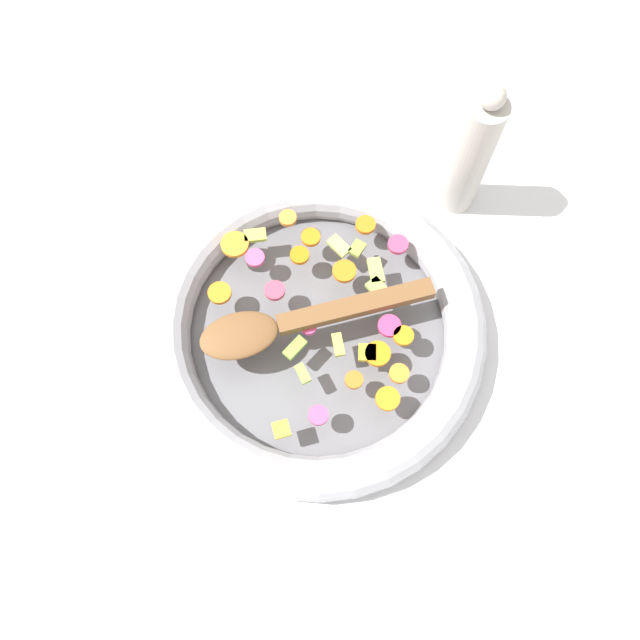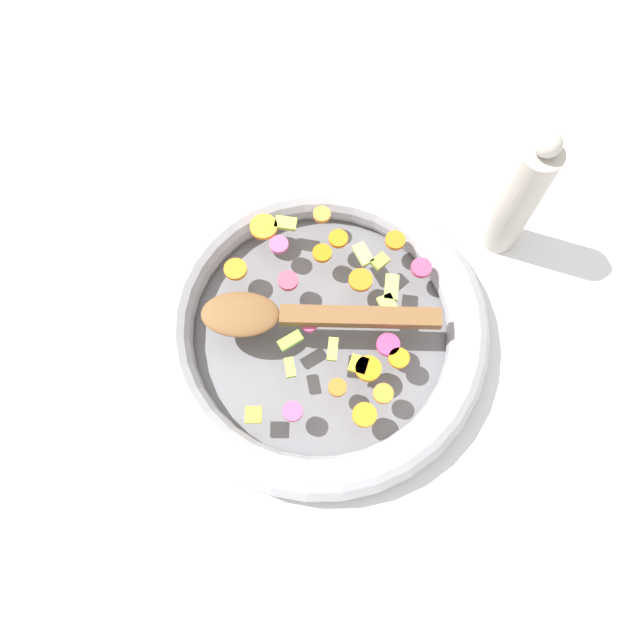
% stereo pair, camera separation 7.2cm
% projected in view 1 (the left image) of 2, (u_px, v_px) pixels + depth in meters
% --- Properties ---
extents(ground_plane, '(4.00, 4.00, 0.00)m').
position_uv_depth(ground_plane, '(320.00, 334.00, 0.77)').
color(ground_plane, silver).
extents(skillet, '(0.40, 0.40, 0.05)m').
position_uv_depth(skillet, '(320.00, 328.00, 0.75)').
color(skillet, slate).
rests_on(skillet, ground_plane).
extents(chopped_vegetables, '(0.29, 0.25, 0.01)m').
position_uv_depth(chopped_vegetables, '(326.00, 302.00, 0.73)').
color(chopped_vegetables, orange).
rests_on(chopped_vegetables, skillet).
extents(wooden_spoon, '(0.10, 0.28, 0.01)m').
position_uv_depth(wooden_spoon, '(295.00, 322.00, 0.71)').
color(wooden_spoon, brown).
rests_on(wooden_spoon, chopped_vegetables).
extents(pepper_mill, '(0.05, 0.05, 0.21)m').
position_uv_depth(pepper_mill, '(474.00, 155.00, 0.75)').
color(pepper_mill, '#B2ADA3').
rests_on(pepper_mill, ground_plane).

